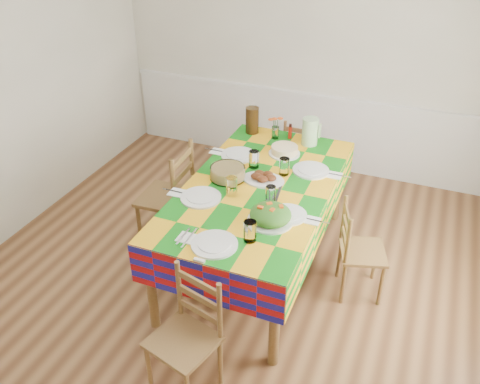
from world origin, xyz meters
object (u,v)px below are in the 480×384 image
tea_pitcher (252,120)px  chair_near (187,337)px  meat_platter (263,178)px  dining_table (259,195)px  chair_left (170,198)px  chair_right (358,251)px  chair_far (302,157)px  green_pitcher (310,131)px

tea_pitcher → chair_near: (0.43, -2.33, -0.53)m
meat_platter → chair_near: 1.53m
dining_table → chair_left: chair_left is taller
dining_table → chair_right: 0.95m
chair_near → chair_far: 2.78m
chair_left → green_pitcher: bearing=127.8°
chair_near → chair_far: size_ratio=1.05×
green_pitcher → chair_near: bearing=-94.3°
tea_pitcher → chair_left: 1.15m
chair_far → chair_left: (-0.87, -1.39, 0.08)m
tea_pitcher → chair_right: 1.71m
green_pitcher → chair_far: 0.76m
dining_table → tea_pitcher: (-0.42, 0.94, 0.23)m
meat_platter → chair_near: size_ratio=0.39×
chair_right → meat_platter: bearing=65.7°
dining_table → chair_far: 1.43m
chair_right → dining_table: bearing=71.2°
tea_pitcher → chair_near: size_ratio=0.29×
meat_platter → chair_near: bearing=-89.9°
chair_right → green_pitcher: bearing=19.4°
dining_table → green_pitcher: green_pitcher is taller
meat_platter → green_pitcher: green_pitcher is taller
meat_platter → chair_right: (0.88, -0.10, -0.46)m
chair_right → tea_pitcher: bearing=35.8°
tea_pitcher → chair_right: size_ratio=0.31×
dining_table → green_pitcher: (0.19, 0.90, 0.23)m
dining_table → chair_right: size_ratio=2.54×
meat_platter → green_pitcher: (0.18, 0.82, 0.10)m
green_pitcher → chair_far: green_pitcher is taller
tea_pitcher → chair_far: tea_pitcher is taller
dining_table → tea_pitcher: size_ratio=8.26×
chair_near → chair_left: chair_left is taller
meat_platter → chair_right: meat_platter is taller
dining_table → chair_right: chair_right is taller
dining_table → chair_near: size_ratio=2.36×
dining_table → chair_far: chair_far is taller
chair_near → chair_right: bearing=72.7°
dining_table → tea_pitcher: tea_pitcher is taller
dining_table → tea_pitcher: bearing=114.0°
meat_platter → tea_pitcher: (-0.43, 0.86, 0.10)m
tea_pitcher → chair_left: size_ratio=0.25×
meat_platter → tea_pitcher: bearing=116.5°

